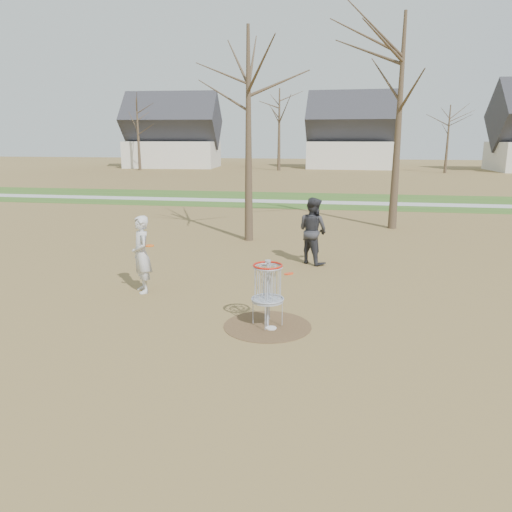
{
  "coord_description": "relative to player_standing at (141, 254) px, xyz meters",
  "views": [
    {
      "loc": [
        1.42,
        -9.46,
        3.77
      ],
      "look_at": [
        -0.5,
        1.5,
        1.1
      ],
      "focal_mm": 35.0,
      "sensor_mm": 36.0,
      "label": 1
    }
  ],
  "objects": [
    {
      "name": "houses_row",
      "position": [
        7.72,
        50.8,
        2.57
      ],
      "size": [
        56.51,
        10.01,
        7.26
      ],
      "color": "silver",
      "rests_on": "ground"
    },
    {
      "name": "player_throwing",
      "position": [
        3.95,
        3.64,
        0.05
      ],
      "size": [
        1.24,
        1.2,
        2.01
      ],
      "primitive_type": "imported",
      "rotation": [
        0.0,
        0.0,
        2.49
      ],
      "color": "#2D2D32",
      "rests_on": "ground"
    },
    {
      "name": "bare_trees",
      "position": [
        5.18,
        34.02,
        4.39
      ],
      "size": [
        52.62,
        44.98,
        9.0
      ],
      "color": "#382B1E",
      "rests_on": "ground"
    },
    {
      "name": "discs_in_play",
      "position": [
        2.04,
        -0.21,
        -0.0
      ],
      "size": [
        3.62,
        0.41,
        0.53
      ],
      "color": "#EE350C",
      "rests_on": "ground"
    },
    {
      "name": "ground",
      "position": [
        3.4,
        -1.76,
        -0.96
      ],
      "size": [
        160.0,
        160.0,
        0.0
      ],
      "primitive_type": "plane",
      "color": "brown",
      "rests_on": "ground"
    },
    {
      "name": "footpath",
      "position": [
        3.4,
        18.24,
        -0.94
      ],
      "size": [
        160.0,
        1.5,
        0.01
      ],
      "primitive_type": "cube",
      "color": "#9E9E99",
      "rests_on": "green_band"
    },
    {
      "name": "disc_grounded",
      "position": [
        3.5,
        -1.9,
        -0.94
      ],
      "size": [
        0.22,
        0.22,
        0.02
      ],
      "primitive_type": "cylinder",
      "color": "silver",
      "rests_on": "dirt_circle"
    },
    {
      "name": "player_standing",
      "position": [
        0.0,
        0.0,
        0.0
      ],
      "size": [
        0.78,
        0.83,
        1.91
      ],
      "primitive_type": "imported",
      "rotation": [
        0.0,
        0.0,
        -0.95
      ],
      "color": "silver",
      "rests_on": "ground"
    },
    {
      "name": "green_band",
      "position": [
        3.4,
        19.24,
        -0.95
      ],
      "size": [
        160.0,
        8.0,
        0.01
      ],
      "primitive_type": "cube",
      "color": "#2D5119",
      "rests_on": "ground"
    },
    {
      "name": "disc_golf_basket",
      "position": [
        3.4,
        -1.76,
        -0.04
      ],
      "size": [
        0.64,
        0.64,
        1.35
      ],
      "color": "#9EA3AD",
      "rests_on": "ground"
    },
    {
      "name": "dirt_circle",
      "position": [
        3.4,
        -1.76,
        -0.95
      ],
      "size": [
        1.8,
        1.8,
        0.01
      ],
      "primitive_type": "cylinder",
      "color": "#47331E",
      "rests_on": "ground"
    }
  ]
}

